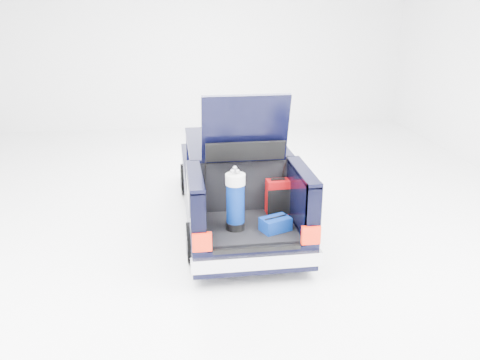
{
  "coord_description": "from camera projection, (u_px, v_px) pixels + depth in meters",
  "views": [
    {
      "loc": [
        -1.08,
        -8.17,
        3.78
      ],
      "look_at": [
        0.0,
        -0.5,
        0.95
      ],
      "focal_mm": 38.0,
      "sensor_mm": 36.0,
      "label": 1
    }
  ],
  "objects": [
    {
      "name": "red_suitcase",
      "position": [
        278.0,
        197.0,
        7.79
      ],
      "size": [
        0.35,
        0.24,
        0.57
      ],
      "rotation": [
        0.0,
        0.0,
        0.04
      ],
      "color": "#750306",
      "rests_on": "car"
    },
    {
      "name": "car",
      "position": [
        235.0,
        183.0,
        8.9
      ],
      "size": [
        1.87,
        4.65,
        2.47
      ],
      "color": "black",
      "rests_on": "ground"
    },
    {
      "name": "black_golf_bag",
      "position": [
        235.0,
        203.0,
        7.27
      ],
      "size": [
        0.32,
        0.38,
        0.85
      ],
      "rotation": [
        0.0,
        0.0,
        -0.31
      ],
      "color": "black",
      "rests_on": "car"
    },
    {
      "name": "blue_duffel",
      "position": [
        275.0,
        224.0,
        7.26
      ],
      "size": [
        0.48,
        0.4,
        0.22
      ],
      "rotation": [
        0.0,
        0.0,
        0.38
      ],
      "color": "navy",
      "rests_on": "car"
    },
    {
      "name": "blue_golf_bag",
      "position": [
        235.0,
        201.0,
        7.21
      ],
      "size": [
        0.29,
        0.29,
        0.94
      ],
      "rotation": [
        0.0,
        0.0,
        0.05
      ],
      "color": "black",
      "rests_on": "car"
    },
    {
      "name": "ground",
      "position": [
        236.0,
        221.0,
        9.04
      ],
      "size": [
        14.0,
        14.0,
        0.0
      ],
      "primitive_type": "plane",
      "color": "white",
      "rests_on": "ground"
    }
  ]
}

